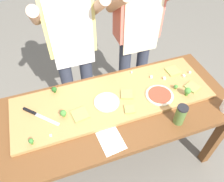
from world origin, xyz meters
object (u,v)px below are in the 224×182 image
at_px(pizza_slice_far_right, 130,109).
at_px(sauce_jar, 180,115).
at_px(cheese_crumble_a, 151,77).
at_px(cook_right, 137,27).
at_px(chefs_knife, 36,114).
at_px(broccoli_floret_front_right, 54,90).
at_px(recipe_note, 111,141).
at_px(cheese_crumble_e, 164,78).
at_px(cheese_crumble_f, 184,76).
at_px(prep_table, 116,116).
at_px(cheese_crumble_c, 51,135).
at_px(pizza_whole_white_garlic, 107,102).
at_px(cheese_crumble_b, 190,72).
at_px(pizza_slice_far_left, 173,71).
at_px(broccoli_floret_front_left, 176,87).
at_px(broccoli_floret_front_mid, 63,113).
at_px(broccoli_floret_back_right, 31,141).
at_px(broccoli_floret_center_right, 188,91).
at_px(pizza_whole_tomato_red, 160,95).
at_px(pizza_slice_near_right, 127,94).
at_px(pizza_slice_near_left, 192,87).
at_px(cheese_crumble_d, 132,72).
at_px(pizza_slice_center, 80,114).
at_px(cook_left, 71,39).

bearing_deg(pizza_slice_far_right, sauce_jar, -33.50).
xyz_separation_m(cheese_crumble_a, cook_right, (0.07, 0.48, 0.17)).
bearing_deg(chefs_knife, cook_right, 28.83).
height_order(broccoli_floret_front_right, recipe_note, broccoli_floret_front_right).
height_order(cheese_crumble_e, cheese_crumble_f, cheese_crumble_e).
relative_size(prep_table, sauce_jar, 11.02).
bearing_deg(cheese_crumble_c, prep_table, 12.01).
relative_size(pizza_whole_white_garlic, cheese_crumble_b, 11.34).
height_order(chefs_knife, pizza_slice_far_left, chefs_knife).
distance_m(broccoli_floret_front_left, cheese_crumble_a, 0.21).
xyz_separation_m(pizza_slice_far_left, cheese_crumble_c, (-1.06, -0.29, 0.00)).
relative_size(cheese_crumble_a, cook_right, 0.01).
xyz_separation_m(broccoli_floret_front_mid, cheese_crumble_b, (1.07, 0.09, -0.03)).
distance_m(chefs_knife, pizza_slice_far_left, 1.14).
distance_m(broccoli_floret_back_right, broccoli_floret_center_right, 1.14).
distance_m(pizza_whole_tomato_red, broccoli_floret_front_right, 0.80).
xyz_separation_m(broccoli_floret_back_right, recipe_note, (0.48, -0.13, -0.05)).
xyz_separation_m(pizza_slice_near_right, cheese_crumble_c, (-0.60, -0.17, 0.00)).
bearing_deg(pizza_slice_near_left, cheese_crumble_f, 88.27).
bearing_deg(prep_table, cheese_crumble_e, 15.02).
distance_m(prep_table, cheese_crumble_b, 0.72).
distance_m(pizza_slice_near_left, broccoli_floret_front_right, 1.07).
distance_m(chefs_knife, broccoli_floret_center_right, 1.11).
height_order(cheese_crumble_d, recipe_note, cheese_crumble_d).
relative_size(broccoli_floret_center_right, cook_right, 0.04).
height_order(pizza_slice_far_left, cheese_crumble_f, cheese_crumble_f).
height_order(broccoli_floret_front_mid, cook_right, cook_right).
distance_m(broccoli_floret_front_right, cheese_crumble_e, 0.87).
bearing_deg(broccoli_floret_front_mid, cheese_crumble_d, 22.47).
height_order(cheese_crumble_f, sauce_jar, sauce_jar).
bearing_deg(broccoli_floret_front_mid, pizza_slice_near_left, -3.21).
bearing_deg(cheese_crumble_a, recipe_note, -139.45).
bearing_deg(pizza_slice_center, broccoli_floret_front_left, -0.25).
distance_m(broccoli_floret_center_right, sauce_jar, 0.25).
relative_size(pizza_slice_far_right, cook_left, 0.04).
distance_m(pizza_slice_far_right, cheese_crumble_c, 0.56).
relative_size(pizza_slice_far_left, cheese_crumble_f, 6.00).
height_order(broccoli_floret_front_mid, broccoli_floret_back_right, broccoli_floret_front_mid).
bearing_deg(cheese_crumble_e, broccoli_floret_front_right, 170.09).
bearing_deg(pizza_slice_near_right, sauce_jar, -52.28).
relative_size(pizza_whole_tomato_red, pizza_slice_near_right, 2.34).
bearing_deg(sauce_jar, pizza_slice_near_right, 127.72).
xyz_separation_m(broccoli_floret_front_mid, broccoli_floret_front_left, (0.87, -0.03, -0.01)).
bearing_deg(sauce_jar, cook_left, 120.18).
distance_m(pizza_whole_tomato_red, pizza_slice_near_left, 0.28).
relative_size(cheese_crumble_a, cheese_crumble_b, 1.08).
xyz_separation_m(pizza_whole_white_garlic, cheese_crumble_f, (0.68, 0.05, 0.00)).
relative_size(chefs_knife, broccoli_floret_front_left, 5.46).
xyz_separation_m(chefs_knife, broccoli_floret_front_mid, (0.18, -0.08, 0.03)).
distance_m(broccoli_floret_front_left, cook_right, 0.68).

